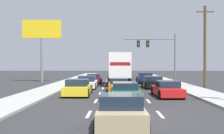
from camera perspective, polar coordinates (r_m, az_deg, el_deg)
The scene contains 17 objects.
ground_plane at distance 37.39m, azimuth 1.37°, elevation -3.12°, with size 140.00×140.00×0.00m, color #2B2B2D.
sidewalk_right at distance 33.14m, azimuth 12.98°, elevation -3.48°, with size 2.71×80.00×0.14m, color #9E9E99.
sidewalk_left at distance 32.98m, azimuth -10.11°, elevation -3.50°, with size 2.71×80.00×0.14m, color #9E9E99.
lane_markings at distance 33.97m, azimuth 1.43°, elevation -3.48°, with size 3.54×62.00×0.01m.
car_maroon at distance 37.29m, azimuth -3.56°, elevation -2.31°, with size 2.06×4.46×1.15m.
car_white at distance 29.20m, azimuth -4.88°, elevation -3.07°, with size 1.99×4.60×1.23m.
car_yellow at distance 22.55m, azimuth -6.67°, elevation -4.10°, with size 2.03×4.57×1.26m.
box_truck at distance 33.64m, azimuth 1.32°, elevation -0.05°, with size 2.71×7.97×3.63m.
car_orange at distance 25.43m, azimuth 1.25°, elevation -3.59°, with size 1.92×4.50×1.21m.
car_green at distance 19.36m, azimuth 2.56°, elevation -4.88°, with size 1.97×4.71×1.19m.
car_tan at distance 11.17m, azimuth 1.68°, elevation -8.82°, with size 1.88×4.06×1.28m.
car_navy at distance 36.89m, azimuth 6.48°, elevation -2.23°, with size 2.01×4.32×1.34m.
car_black at distance 29.44m, azimuth 7.97°, elevation -3.03°, with size 2.03×4.06×1.20m.
car_red at distance 21.92m, azimuth 10.71°, elevation -4.32°, with size 1.92×4.48×1.18m.
traffic_signal_mast at distance 43.06m, azimuth 8.18°, elevation 3.86°, with size 7.56×0.69×6.79m.
utility_pole_mid at distance 30.76m, azimuth 17.72°, elevation 4.01°, with size 1.80×0.28×8.26m.
roadside_billboard at distance 40.42m, azimuth -13.58°, elevation 5.89°, with size 5.25×0.36×8.34m.
Camera 1 is at (-0.41, -12.31, 2.40)m, focal length 46.74 mm.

